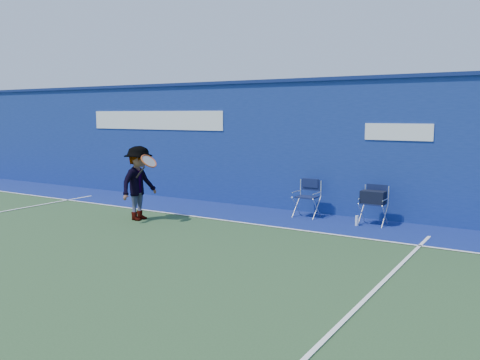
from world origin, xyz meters
The scene contains 8 objects.
ground centered at (0.00, 0.00, 0.00)m, with size 80.00×80.00×0.00m, color #2A4826.
stadium_wall centered at (0.00, 5.20, 1.55)m, with size 24.00×0.50×3.08m.
out_of_bounds_strip centered at (0.00, 4.10, 0.00)m, with size 24.00×1.80×0.01m, color navy.
court_lines centered at (0.00, 0.60, 0.01)m, with size 24.00×12.00×0.01m.
directors_chair_left centered at (1.79, 4.51, 0.28)m, with size 0.49×0.46×0.83m.
directors_chair_right centered at (3.29, 4.47, 0.34)m, with size 0.49×0.44×0.82m.
water_bottle centered at (3.04, 4.20, 0.11)m, with size 0.07×0.07×0.21m, color white.
tennis_player centered at (-1.17, 2.34, 0.80)m, with size 0.87×1.06×1.59m.
Camera 1 is at (6.32, -5.71, 2.27)m, focal length 38.00 mm.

